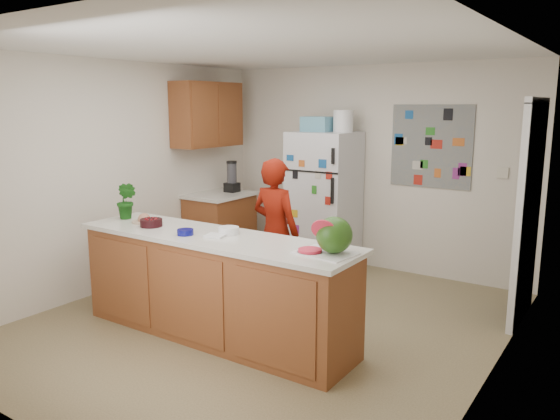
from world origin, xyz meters
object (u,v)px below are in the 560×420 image
Objects in this scene: refrigerator at (324,201)px; person at (276,232)px; cherry_bowl at (151,223)px; watermelon at (334,235)px.

person is (0.22, -1.39, -0.10)m from refrigerator.
refrigerator is 2.48m from cherry_bowl.
watermelon is 1.86m from cherry_bowl.
refrigerator reaches higher than cherry_bowl.
person is at bearing -80.87° from refrigerator.
cherry_bowl is at bearing 61.11° from person.
watermelon is 1.36× the size of cherry_bowl.
refrigerator is 2.74m from watermelon.
refrigerator is at bearing 120.90° from watermelon.
watermelon is (1.18, -0.95, 0.32)m from person.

